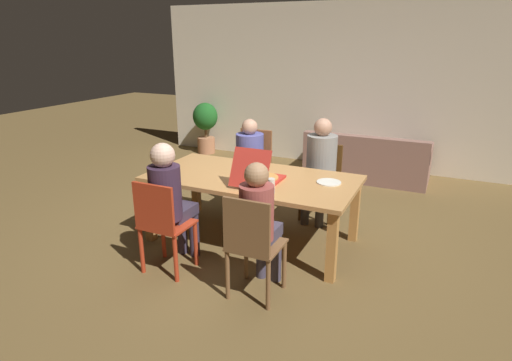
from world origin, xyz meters
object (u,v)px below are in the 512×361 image
Objects in this scene: person_0 at (320,161)px; potted_plant at (205,123)px; person_2 at (259,217)px; plate_0 at (329,182)px; person_3 at (170,196)px; pizza_box_0 at (260,177)px; couch at (367,162)px; person_1 at (248,157)px; chair_3 at (162,223)px; chair_0 at (322,177)px; dining_table at (252,184)px; chair_1 at (253,165)px; drinking_glass_0 at (271,186)px; chair_2 at (252,243)px; plate_1 at (257,168)px; drinking_glass_1 at (171,161)px.

person_0 reaches higher than potted_plant.
plate_0 is at bearing 72.75° from person_2.
person_2 is 0.95× the size of person_3.
couch is (0.55, 2.84, -0.51)m from pizza_box_0.
person_1 is 1.27× the size of chair_3.
person_0 is 1.94m from person_3.
chair_0 is 0.75× the size of person_2.
person_0 is at bearing 90.00° from person_2.
chair_3 is 3.87m from couch.
dining_table is 1.08m from chair_3.
chair_0 is 2.19m from chair_3.
chair_1 is 6.84× the size of drinking_glass_0.
chair_2 is at bearing -69.42° from pizza_box_0.
chair_1 is 0.53× the size of couch.
couch is at bearing -5.42° from potted_plant.
chair_2 is 0.75× the size of person_3.
person_2 is 1.05m from plate_0.
couch is at bearing 72.13° from person_3.
plate_1 is (0.38, -0.70, 0.20)m from chair_1.
drinking_glass_0 is 0.15× the size of potted_plant.
person_2 reaches higher than dining_table.
person_3 is at bearing -152.13° from drinking_glass_0.
chair_2 is 0.79× the size of person_2.
person_3 is 1.29× the size of potted_plant.
potted_plant is (-1.95, 2.04, 0.04)m from chair_1.
dining_table is 1.88× the size of person_1.
drinking_glass_1 is (-1.46, 0.81, 0.11)m from person_2.
drinking_glass_0 is at bearing -127.99° from plate_0.
person_1 is 0.98× the size of person_2.
plate_0 is (0.64, 0.26, -0.05)m from pizza_box_0.
chair_0 is 1.83m from drinking_glass_1.
pizza_box_0 is at bearing -50.94° from potted_plant.
person_1 is 1.48m from drinking_glass_0.
chair_3 is 1.06m from drinking_glass_0.
chair_0 is 0.48× the size of couch.
chair_3 is at bearing -114.80° from dining_table.
person_3 is at bearing -142.17° from plate_0.
drinking_glass_0 is at bearing -55.98° from plate_1.
pizza_box_0 is (0.59, -0.95, 0.09)m from person_1.
chair_0 is 1.59× the size of pizza_box_0.
person_0 is 1.24× the size of chair_1.
chair_3 is 3.73× the size of plate_0.
person_3 is 4.31m from potted_plant.
person_0 is 8.50× the size of drinking_glass_0.
person_0 is 1.04× the size of person_2.
person_1 is 7.99× the size of drinking_glass_0.
drinking_glass_1 is at bearing -173.81° from plate_0.
person_0 is 5.74× the size of plate_1.
couch is at bearing 82.80° from chair_0.
person_0 is at bearing 112.75° from plate_0.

